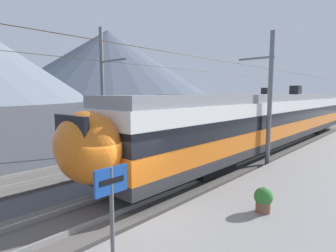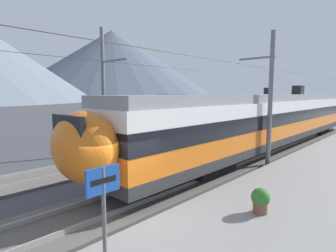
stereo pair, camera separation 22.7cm
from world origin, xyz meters
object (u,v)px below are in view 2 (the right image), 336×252
Objects in this scene: train_near_platform at (273,118)px; catenary_mast_mid at (268,96)px; platform_sign at (104,199)px; train_far_track at (250,110)px; potted_plant_platform_edge at (260,199)px; catenary_mast_far_side at (105,89)px.

catenary_mast_mid is at bearing -161.30° from train_near_platform.
catenary_mast_mid is 20.11× the size of platform_sign.
catenary_mast_mid reaches higher than train_far_track.
train_far_track is 34.18× the size of potted_plant_platform_edge.
potted_plant_platform_edge is (4.96, -0.81, -1.24)m from platform_sign.
catenary_mast_far_side is at bearing 55.86° from platform_sign.
potted_plant_platform_edge is at bearing -9.25° from platform_sign.
train_near_platform is 0.66× the size of catenary_mast_far_side.
train_near_platform is at bearing -143.39° from train_far_track.
catenary_mast_far_side is (-4.13, 8.81, 0.41)m from catenary_mast_mid.
catenary_mast_far_side reaches higher than catenary_mast_mid.
train_far_track is 15.90m from catenary_mast_far_side.
potted_plant_platform_edge is (-17.87, -9.30, -1.48)m from train_far_track.
catenary_mast_far_side reaches higher than train_near_platform.
train_near_platform is at bearing 20.79° from potted_plant_platform_edge.
catenary_mast_mid is (-11.50, -6.69, 1.54)m from train_far_track.
train_near_platform is at bearing 18.70° from catenary_mast_mid.
train_near_platform is 5.07m from catenary_mast_mid.
platform_sign is (-22.83, -8.49, -0.24)m from train_far_track.
catenary_mast_mid is at bearing 9.01° from platform_sign.
platform_sign is at bearing -159.60° from train_far_track.
platform_sign is 2.95× the size of potted_plant_platform_edge.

